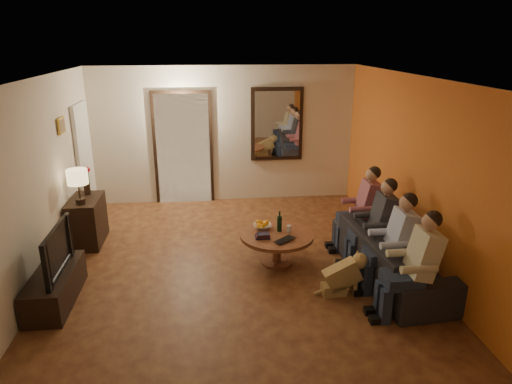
{
  "coord_description": "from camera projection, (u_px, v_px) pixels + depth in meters",
  "views": [
    {
      "loc": [
        -0.36,
        -5.63,
        3.07
      ],
      "look_at": [
        0.3,
        0.3,
        1.05
      ],
      "focal_mm": 32.0,
      "sensor_mm": 36.0,
      "label": 1
    }
  ],
  "objects": [
    {
      "name": "floor",
      "position": [
        237.0,
        271.0,
        6.32
      ],
      "size": [
        5.0,
        6.0,
        0.01
      ],
      "primitive_type": "cube",
      "color": "#481E13",
      "rests_on": "ground"
    },
    {
      "name": "ceiling",
      "position": [
        234.0,
        79.0,
        5.49
      ],
      "size": [
        5.0,
        6.0,
        0.01
      ],
      "primitive_type": "cube",
      "color": "white",
      "rests_on": "back_wall"
    },
    {
      "name": "back_wall",
      "position": [
        225.0,
        135.0,
        8.73
      ],
      "size": [
        5.0,
        0.02,
        2.6
      ],
      "primitive_type": "cube",
      "color": "beige",
      "rests_on": "floor"
    },
    {
      "name": "front_wall",
      "position": [
        266.0,
        314.0,
        3.08
      ],
      "size": [
        5.0,
        0.02,
        2.6
      ],
      "primitive_type": "cube",
      "color": "beige",
      "rests_on": "floor"
    },
    {
      "name": "left_wall",
      "position": [
        34.0,
        189.0,
        5.64
      ],
      "size": [
        0.02,
        6.0,
        2.6
      ],
      "primitive_type": "cube",
      "color": "beige",
      "rests_on": "floor"
    },
    {
      "name": "right_wall",
      "position": [
        420.0,
        176.0,
        6.17
      ],
      "size": [
        0.02,
        6.0,
        2.6
      ],
      "primitive_type": "cube",
      "color": "beige",
      "rests_on": "floor"
    },
    {
      "name": "orange_accent",
      "position": [
        419.0,
        176.0,
        6.17
      ],
      "size": [
        0.01,
        6.0,
        2.6
      ],
      "primitive_type": "cube",
      "color": "orange",
      "rests_on": "right_wall"
    },
    {
      "name": "kitchen_doorway",
      "position": [
        183.0,
        149.0,
        8.71
      ],
      "size": [
        1.0,
        0.06,
        2.1
      ],
      "primitive_type": "cube",
      "color": "#FFE0A5",
      "rests_on": "floor"
    },
    {
      "name": "door_trim",
      "position": [
        183.0,
        149.0,
        8.7
      ],
      "size": [
        1.12,
        0.04,
        2.22
      ],
      "primitive_type": "cube",
      "color": "black",
      "rests_on": "floor"
    },
    {
      "name": "fridge_glimpse",
      "position": [
        197.0,
        156.0,
        8.78
      ],
      "size": [
        0.45,
        0.03,
        1.7
      ],
      "primitive_type": "cube",
      "color": "silver",
      "rests_on": "floor"
    },
    {
      "name": "mirror_frame",
      "position": [
        277.0,
        124.0,
        8.73
      ],
      "size": [
        1.0,
        0.05,
        1.4
      ],
      "primitive_type": "cube",
      "color": "black",
      "rests_on": "back_wall"
    },
    {
      "name": "mirror_glass",
      "position": [
        277.0,
        124.0,
        8.7
      ],
      "size": [
        0.86,
        0.02,
        1.26
      ],
      "primitive_type": "cube",
      "color": "white",
      "rests_on": "back_wall"
    },
    {
      "name": "white_door",
      "position": [
        85.0,
        162.0,
        7.9
      ],
      "size": [
        0.06,
        0.85,
        2.04
      ],
      "primitive_type": "cube",
      "color": "white",
      "rests_on": "floor"
    },
    {
      "name": "framed_art",
      "position": [
        61.0,
        125.0,
        6.69
      ],
      "size": [
        0.03,
        0.28,
        0.24
      ],
      "primitive_type": "cube",
      "color": "#B28C33",
      "rests_on": "left_wall"
    },
    {
      "name": "art_canvas",
      "position": [
        62.0,
        125.0,
        6.69
      ],
      "size": [
        0.01,
        0.22,
        0.18
      ],
      "primitive_type": "cube",
      "color": "brown",
      "rests_on": "left_wall"
    },
    {
      "name": "dresser",
      "position": [
        87.0,
        221.0,
        7.1
      ],
      "size": [
        0.45,
        0.82,
        0.73
      ],
      "primitive_type": "cube",
      "color": "black",
      "rests_on": "floor"
    },
    {
      "name": "table_lamp",
      "position": [
        78.0,
        187.0,
        6.69
      ],
      "size": [
        0.3,
        0.3,
        0.54
      ],
      "primitive_type": null,
      "color": "beige",
      "rests_on": "dresser"
    },
    {
      "name": "flower_vase",
      "position": [
        86.0,
        181.0,
        7.12
      ],
      "size": [
        0.14,
        0.14,
        0.44
      ],
      "primitive_type": null,
      "color": "red",
      "rests_on": "dresser"
    },
    {
      "name": "tv_stand",
      "position": [
        55.0,
        287.0,
        5.54
      ],
      "size": [
        0.45,
        1.19,
        0.4
      ],
      "primitive_type": "cube",
      "color": "black",
      "rests_on": "floor"
    },
    {
      "name": "tv",
      "position": [
        49.0,
        251.0,
        5.39
      ],
      "size": [
        1.0,
        0.13,
        0.58
      ],
      "primitive_type": "imported",
      "rotation": [
        0.0,
        0.0,
        1.57
      ],
      "color": "black",
      "rests_on": "tv_stand"
    },
    {
      "name": "sofa",
      "position": [
        391.0,
        256.0,
        6.07
      ],
      "size": [
        2.26,
        1.04,
        0.64
      ],
      "primitive_type": "imported",
      "rotation": [
        0.0,
        0.0,
        1.66
      ],
      "color": "black",
      "rests_on": "floor"
    },
    {
      "name": "person_a",
      "position": [
        417.0,
        270.0,
        5.12
      ],
      "size": [
        0.6,
        0.4,
        1.2
      ],
      "primitive_type": null,
      "color": "tan",
      "rests_on": "sofa"
    },
    {
      "name": "person_b",
      "position": [
        395.0,
        247.0,
        5.68
      ],
      "size": [
        0.6,
        0.4,
        1.2
      ],
      "primitive_type": null,
      "color": "tan",
      "rests_on": "sofa"
    },
    {
      "name": "person_c",
      "position": [
        378.0,
        228.0,
        6.25
      ],
      "size": [
        0.6,
        0.4,
        1.2
      ],
      "primitive_type": null,
      "color": "tan",
      "rests_on": "sofa"
    },
    {
      "name": "person_d",
      "position": [
        363.0,
        212.0,
        6.81
      ],
      "size": [
        0.6,
        0.4,
        1.2
      ],
      "primitive_type": null,
      "color": "tan",
      "rests_on": "sofa"
    },
    {
      "name": "dog",
      "position": [
        342.0,
        274.0,
        5.69
      ],
      "size": [
        0.57,
        0.27,
        0.56
      ],
      "primitive_type": null,
      "rotation": [
        0.0,
        0.0,
        0.05
      ],
      "color": "tan",
      "rests_on": "floor"
    },
    {
      "name": "coffee_table",
      "position": [
        277.0,
        248.0,
        6.49
      ],
      "size": [
        1.15,
        1.15,
        0.45
      ],
      "primitive_type": "cylinder",
      "rotation": [
        0.0,
        0.0,
        0.12
      ],
      "color": "brown",
      "rests_on": "floor"
    },
    {
      "name": "bowl",
      "position": [
        262.0,
        226.0,
        6.6
      ],
      "size": [
        0.26,
        0.26,
        0.06
      ],
      "primitive_type": "imported",
      "color": "white",
      "rests_on": "coffee_table"
    },
    {
      "name": "oranges",
      "position": [
        262.0,
        222.0,
        6.57
      ],
      "size": [
        0.2,
        0.2,
        0.08
      ],
      "primitive_type": null,
      "color": "orange",
      "rests_on": "bowl"
    },
    {
      "name": "wine_bottle",
      "position": [
        279.0,
        221.0,
        6.47
      ],
      "size": [
        0.07,
        0.07,
        0.31
      ],
      "primitive_type": null,
      "color": "black",
      "rests_on": "coffee_table"
    },
    {
      "name": "wine_glass",
      "position": [
        289.0,
        229.0,
        6.47
      ],
      "size": [
        0.06,
        0.06,
        0.1
      ],
      "primitive_type": "cylinder",
      "color": "silver",
      "rests_on": "coffee_table"
    },
    {
      "name": "book_stack",
      "position": [
        262.0,
        235.0,
        6.29
      ],
      "size": [
        0.2,
        0.15,
        0.07
      ],
      "primitive_type": null,
      "color": "black",
      "rests_on": "coffee_table"
    },
    {
      "name": "laptop",
      "position": [
        287.0,
        241.0,
        6.16
      ],
      "size": [
        0.39,
        0.37,
        0.03
      ],
      "primitive_type": "imported",
      "rotation": [
        0.0,
        0.0,
        0.69
      ],
      "color": "black",
      "rests_on": "coffee_table"
    }
  ]
}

